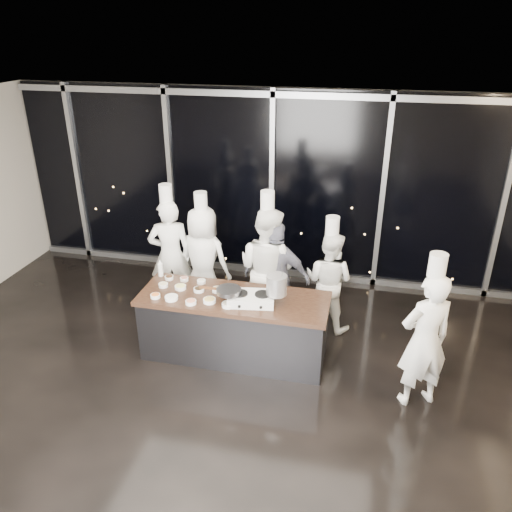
% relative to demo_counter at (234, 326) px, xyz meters
% --- Properties ---
extents(ground, '(9.00, 9.00, 0.00)m').
position_rel_demo_counter_xyz_m(ground, '(0.00, -0.90, -0.45)').
color(ground, black).
rests_on(ground, ground).
extents(room_shell, '(9.02, 7.02, 3.21)m').
position_rel_demo_counter_xyz_m(room_shell, '(0.18, -0.90, 1.79)').
color(room_shell, '#BCB1A0').
rests_on(room_shell, ground).
extents(window_wall, '(8.90, 0.11, 3.20)m').
position_rel_demo_counter_xyz_m(window_wall, '(0.00, 2.53, 1.14)').
color(window_wall, black).
rests_on(window_wall, ground).
extents(demo_counter, '(2.46, 0.86, 0.90)m').
position_rel_demo_counter_xyz_m(demo_counter, '(0.00, 0.00, 0.00)').
color(demo_counter, '#333237').
rests_on(demo_counter, ground).
extents(stove, '(0.62, 0.43, 0.14)m').
position_rel_demo_counter_xyz_m(stove, '(0.26, -0.10, 0.51)').
color(stove, white).
rests_on(stove, demo_counter).
extents(frying_pan, '(0.56, 0.36, 0.05)m').
position_rel_demo_counter_xyz_m(frying_pan, '(-0.03, -0.15, 0.61)').
color(frying_pan, slate).
rests_on(frying_pan, stove).
extents(stock_pot, '(0.29, 0.29, 0.25)m').
position_rel_demo_counter_xyz_m(stock_pot, '(0.57, -0.05, 0.71)').
color(stock_pot, '#B9B9BC').
rests_on(stock_pot, stove).
extents(prep_bowls, '(1.13, 0.70, 0.05)m').
position_rel_demo_counter_xyz_m(prep_bowls, '(-0.51, -0.04, 0.47)').
color(prep_bowls, white).
rests_on(prep_bowls, demo_counter).
extents(squeeze_bottle, '(0.07, 0.07, 0.25)m').
position_rel_demo_counter_xyz_m(squeeze_bottle, '(-1.14, 0.34, 0.56)').
color(squeeze_bottle, white).
rests_on(squeeze_bottle, demo_counter).
extents(chef_far_left, '(0.75, 0.62, 2.01)m').
position_rel_demo_counter_xyz_m(chef_far_left, '(-1.27, 1.01, 0.46)').
color(chef_far_left, white).
rests_on(chef_far_left, ground).
extents(chef_left, '(0.91, 0.68, 1.92)m').
position_rel_demo_counter_xyz_m(chef_left, '(-0.76, 1.06, 0.40)').
color(chef_left, white).
rests_on(chef_left, ground).
extents(chef_center, '(1.09, 0.99, 2.07)m').
position_rel_demo_counter_xyz_m(chef_center, '(0.26, 0.86, 0.48)').
color(chef_center, white).
rests_on(chef_center, ground).
extents(guest, '(1.00, 0.50, 1.64)m').
position_rel_demo_counter_xyz_m(guest, '(0.41, 0.82, 0.37)').
color(guest, '#15183A').
rests_on(guest, ground).
extents(chef_right, '(0.87, 0.77, 1.73)m').
position_rel_demo_counter_xyz_m(chef_right, '(1.14, 1.00, 0.31)').
color(chef_right, white).
rests_on(chef_right, ground).
extents(chef_side, '(0.74, 0.64, 1.93)m').
position_rel_demo_counter_xyz_m(chef_side, '(2.34, -0.40, 0.42)').
color(chef_side, white).
rests_on(chef_side, ground).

